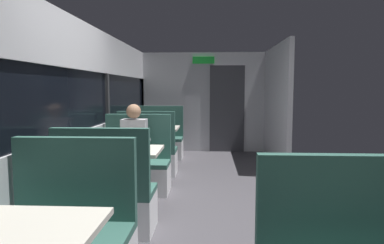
{
  "coord_description": "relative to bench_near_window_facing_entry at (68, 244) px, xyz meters",
  "views": [
    {
      "loc": [
        0.15,
        -3.75,
        1.47
      ],
      "look_at": [
        -0.2,
        2.83,
        0.82
      ],
      "focal_mm": 31.81,
      "sensor_mm": 36.0,
      "label": 1
    }
  ],
  "objects": [
    {
      "name": "ground_plane",
      "position": [
        0.89,
        1.39,
        -0.34
      ],
      "size": [
        3.3,
        9.2,
        0.02
      ],
      "primitive_type": "cube",
      "color": "#423F44"
    },
    {
      "name": "carriage_window_panel_left",
      "position": [
        -0.56,
        1.39,
        0.78
      ],
      "size": [
        0.09,
        8.48,
        2.3
      ],
      "color": "#B2B2B7",
      "rests_on": "ground_plane"
    },
    {
      "name": "carriage_end_bulkhead",
      "position": [
        0.95,
        5.59,
        0.81
      ],
      "size": [
        2.9,
        0.11,
        2.3
      ],
      "color": "#B2B2B7",
      "rests_on": "ground_plane"
    },
    {
      "name": "carriage_aisle_panel_right",
      "position": [
        2.34,
        4.39,
        0.82
      ],
      "size": [
        0.08,
        2.4,
        2.3
      ],
      "primitive_type": "cube",
      "color": "#B2B2B7",
      "rests_on": "ground_plane"
    },
    {
      "name": "bench_near_window_facing_entry",
      "position": [
        0.0,
        0.0,
        0.0
      ],
      "size": [
        0.95,
        0.5,
        1.1
      ],
      "color": "silver",
      "rests_on": "ground_plane"
    },
    {
      "name": "dining_table_mid_window",
      "position": [
        0.0,
        1.65,
        0.31
      ],
      "size": [
        0.9,
        0.7,
        0.74
      ],
      "color": "#9E9EA3",
      "rests_on": "ground_plane"
    },
    {
      "name": "bench_mid_window_facing_end",
      "position": [
        0.0,
        0.95,
        0.0
      ],
      "size": [
        0.95,
        0.5,
        1.1
      ],
      "color": "silver",
      "rests_on": "ground_plane"
    },
    {
      "name": "bench_mid_window_facing_entry",
      "position": [
        0.0,
        2.35,
        0.0
      ],
      "size": [
        0.95,
        0.5,
        1.1
      ],
      "color": "silver",
      "rests_on": "ground_plane"
    },
    {
      "name": "dining_table_far_window",
      "position": [
        0.0,
        4.0,
        0.31
      ],
      "size": [
        0.9,
        0.7,
        0.74
      ],
      "color": "#9E9EA3",
      "rests_on": "ground_plane"
    },
    {
      "name": "bench_far_window_facing_end",
      "position": [
        0.0,
        3.3,
        0.0
      ],
      "size": [
        0.95,
        0.5,
        1.1
      ],
      "color": "silver",
      "rests_on": "ground_plane"
    },
    {
      "name": "bench_far_window_facing_entry",
      "position": [
        0.0,
        4.7,
        0.0
      ],
      "size": [
        0.95,
        0.5,
        1.1
      ],
      "color": "silver",
      "rests_on": "ground_plane"
    },
    {
      "name": "seated_passenger",
      "position": [
        0.0,
        2.28,
        0.21
      ],
      "size": [
        0.47,
        0.55,
        1.26
      ],
      "color": "#26262D",
      "rests_on": "ground_plane"
    }
  ]
}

